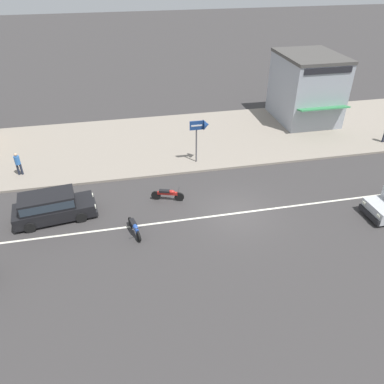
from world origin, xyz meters
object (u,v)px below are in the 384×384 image
(pedestrian_mid_kerb, at_px, (18,162))
(shopfront_corner_warung, at_px, (306,88))
(motorcycle_0, at_px, (168,194))
(minivan_black_3, at_px, (51,206))
(arrow_signboard, at_px, (204,127))
(motorcycle_1, at_px, (134,227))

(pedestrian_mid_kerb, relative_size, shopfront_corner_warung, 0.24)
(motorcycle_0, bearing_deg, minivan_black_3, -175.76)
(arrow_signboard, bearing_deg, minivan_black_3, -154.76)
(arrow_signboard, bearing_deg, motorcycle_0, -127.40)
(arrow_signboard, xyz_separation_m, shopfront_corner_warung, (10.13, 5.80, 0.15))
(motorcycle_0, relative_size, pedestrian_mid_kerb, 1.22)
(minivan_black_3, bearing_deg, motorcycle_1, -27.52)
(motorcycle_1, relative_size, arrow_signboard, 0.60)
(motorcycle_0, bearing_deg, motorcycle_1, -128.70)
(motorcycle_0, height_order, pedestrian_mid_kerb, pedestrian_mid_kerb)
(arrow_signboard, distance_m, pedestrian_mid_kerb, 12.20)
(minivan_black_3, relative_size, motorcycle_0, 2.39)
(motorcycle_1, bearing_deg, motorcycle_0, 51.30)
(minivan_black_3, relative_size, motorcycle_1, 2.49)
(pedestrian_mid_kerb, bearing_deg, minivan_black_3, -63.79)
(minivan_black_3, bearing_deg, arrow_signboard, 25.24)
(motorcycle_0, bearing_deg, arrow_signboard, 52.60)
(pedestrian_mid_kerb, bearing_deg, arrow_signboard, -3.12)
(minivan_black_3, bearing_deg, motorcycle_0, 4.24)
(minivan_black_3, height_order, shopfront_corner_warung, shopfront_corner_warung)
(minivan_black_3, xyz_separation_m, shopfront_corner_warung, (19.66, 10.30, 1.99))
(motorcycle_0, distance_m, pedestrian_mid_kerb, 10.16)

